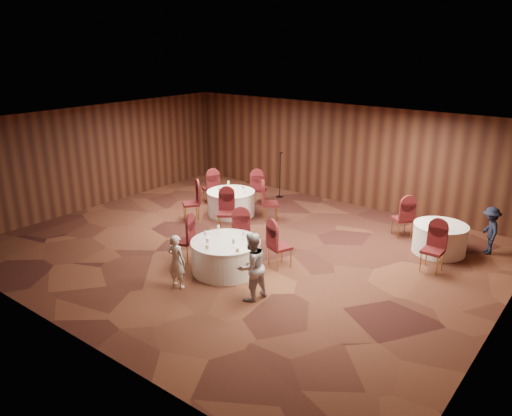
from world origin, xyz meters
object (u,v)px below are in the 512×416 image
Objects in this scene: mic_stand at (280,184)px; woman_a at (177,261)px; table_right at (440,238)px; table_main at (226,256)px; woman_b at (251,266)px; table_left at (231,203)px; man_c at (490,230)px.

mic_stand is 6.98m from woman_a.
woman_a is (-3.87, -5.34, 0.23)m from table_right.
table_right is (3.56, 4.09, -0.00)m from table_main.
woman_b reaches higher than table_right.
table_left is 5.31m from woman_b.
table_right is 6.02m from mic_stand.
table_right is 1.09× the size of man_c.
woman_b reaches higher than woman_a.
woman_b is at bearing -115.49° from table_right.
table_main is 6.61m from man_c.
mic_stand is (-2.31, 5.45, 0.07)m from table_main.
table_left is 0.94× the size of mic_stand.
mic_stand is 1.27× the size of man_c.
mic_stand reaches higher than man_c.
woman_a is at bearing -58.23° from woman_b.
man_c reaches higher than woman_a.
woman_b reaches higher than table_main.
table_left is at bearing -103.30° from man_c.
table_right is 1.23m from man_c.
table_left is at bearing 128.71° from table_main.
woman_a is at bearing -104.02° from table_main.
woman_a is (-0.31, -1.25, 0.23)m from table_main.
table_main is 1.21× the size of table_right.
table_left is at bearing -122.96° from woman_b.
woman_b is (3.59, -6.12, 0.28)m from mic_stand.
table_left is at bearing -67.94° from woman_a.
woman_a reaches higher than table_right.
mic_stand is at bearing 112.96° from table_main.
woman_b is at bearing -27.64° from table_main.
mic_stand is (-5.86, 1.36, 0.07)m from table_right.
table_right is (6.02, 1.02, -0.00)m from table_left.
woman_a is 7.75m from man_c.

